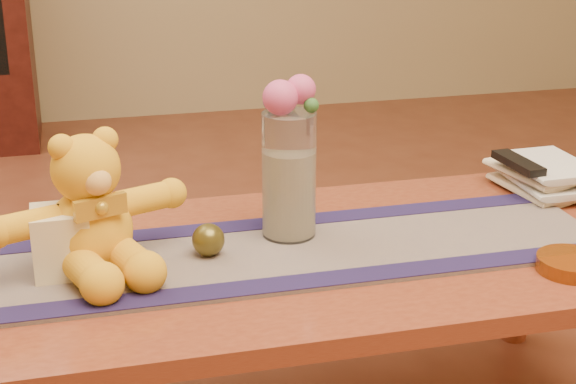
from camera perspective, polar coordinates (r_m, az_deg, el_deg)
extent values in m
cube|color=maroon|center=(1.77, 1.57, -4.41)|extent=(1.40, 0.70, 0.04)
cylinder|color=maroon|center=(2.09, -18.16, -8.37)|extent=(0.07, 0.07, 0.41)
cylinder|color=maroon|center=(2.34, 14.87, -4.77)|extent=(0.07, 0.07, 0.41)
cube|color=#171841|center=(1.76, 1.41, -3.78)|extent=(1.20, 0.35, 0.01)
cube|color=#1D1642|center=(1.63, 2.79, -5.64)|extent=(1.20, 0.06, 0.00)
cube|color=#1D1642|center=(1.88, 0.23, -1.88)|extent=(1.20, 0.06, 0.00)
cube|color=beige|center=(1.68, -14.54, -3.13)|extent=(0.11, 0.11, 0.13)
cylinder|color=black|center=(1.66, -14.75, -0.95)|extent=(0.00, 0.00, 0.01)
cylinder|color=silver|center=(1.77, 0.06, 1.11)|extent=(0.11, 0.11, 0.26)
cylinder|color=beige|center=(1.78, 0.06, -0.07)|extent=(0.09, 0.09, 0.18)
sphere|color=#D14986|center=(1.71, -0.50, 6.17)|extent=(0.07, 0.07, 0.07)
sphere|color=#D14986|center=(1.73, 0.83, 6.70)|extent=(0.06, 0.06, 0.06)
sphere|color=#474699|center=(1.76, 0.10, 6.36)|extent=(0.04, 0.04, 0.04)
sphere|color=#474699|center=(1.74, -1.06, 5.91)|extent=(0.04, 0.04, 0.04)
sphere|color=#33662D|center=(1.72, 1.53, 5.66)|extent=(0.03, 0.03, 0.03)
sphere|color=#51481B|center=(1.72, -5.21, -3.11)|extent=(0.07, 0.07, 0.06)
imported|color=beige|center=(2.11, 14.44, 0.02)|extent=(0.20, 0.24, 0.02)
imported|color=beige|center=(2.11, 14.66, 0.48)|extent=(0.16, 0.22, 0.02)
imported|color=beige|center=(2.10, 14.35, 1.00)|extent=(0.21, 0.25, 0.02)
imported|color=beige|center=(2.09, 14.70, 1.47)|extent=(0.17, 0.23, 0.02)
cube|color=black|center=(2.08, 14.77, 1.85)|extent=(0.06, 0.16, 0.02)
cylinder|color=#BF5914|center=(1.76, 17.99, -4.49)|extent=(0.17, 0.17, 0.03)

